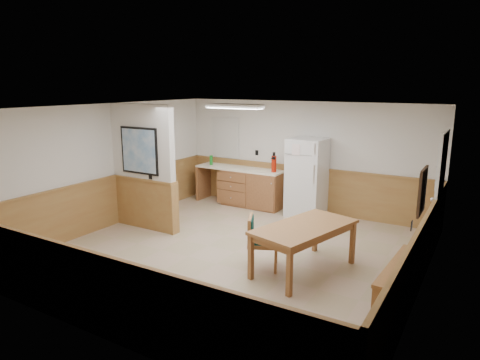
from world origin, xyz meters
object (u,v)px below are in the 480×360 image
Objects in this scene: refrigerator at (307,178)px; soap_bottle at (211,160)px; dining_bench at (402,272)px; fire_extinguisher at (274,163)px; dining_chair at (257,238)px; dining_table at (305,231)px.

refrigerator is 2.56m from soap_bottle.
refrigerator is 3.81m from dining_bench.
fire_extinguisher is 1.93× the size of soap_bottle.
fire_extinguisher is at bearing -179.12° from refrigerator.
fire_extinguisher reaches higher than soap_bottle.
dining_bench is 6.96× the size of soap_bottle.
dining_bench is 5.87m from soap_bottle.
dining_bench is at bearing -17.30° from fire_extinguisher.
fire_extinguisher is 1.74m from soap_bottle.
fire_extinguisher is at bearing -0.10° from soap_bottle.
dining_chair is at bearing -80.26° from refrigerator.
refrigerator is 0.91× the size of dining_table.
fire_extinguisher reaches higher than dining_chair.
soap_bottle is at bearing 158.04° from dining_table.
dining_bench is at bearing -19.17° from dining_chair.
dining_chair is (0.39, -2.99, -0.37)m from refrigerator.
dining_table is 3.37m from fire_extinguisher.
dining_chair reaches higher than dining_bench.
dining_table is 1.50m from dining_bench.
dining_chair is 3.30m from fire_extinguisher.
fire_extinguisher reaches higher than dining_table.
dining_bench is at bearing -28.87° from soap_bottle.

